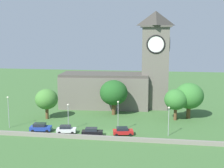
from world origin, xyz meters
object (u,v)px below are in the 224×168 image
at_px(church, 122,79).
at_px(streetlamp_west_mid, 68,112).
at_px(car_red, 123,131).
at_px(tree_by_tower, 47,99).
at_px(streetlamp_east_mid, 169,116).
at_px(streetlamp_central, 118,111).
at_px(tree_riverside_east, 189,96).
at_px(streetlamp_west_end, 8,107).
at_px(car_black, 92,132).
at_px(tree_churchyard, 114,93).
at_px(car_blue, 40,127).
at_px(tree_riverside_west, 176,100).
at_px(car_white, 66,129).

distance_m(church, streetlamp_west_mid, 26.36).
distance_m(car_red, tree_by_tower, 23.36).
height_order(car_red, streetlamp_east_mid, streetlamp_east_mid).
xyz_separation_m(streetlamp_central, tree_riverside_east, (16.55, 13.69, 1.19)).
bearing_deg(streetlamp_west_mid, streetlamp_west_end, -177.74).
xyz_separation_m(church, streetlamp_central, (1.88, -23.83, -3.64)).
bearing_deg(car_black, streetlamp_west_mid, 152.29).
distance_m(tree_by_tower, tree_churchyard, 17.66).
bearing_deg(streetlamp_west_mid, car_red, -7.69).
xyz_separation_m(tree_by_tower, tree_riverside_east, (35.99, 5.97, 0.76)).
bearing_deg(car_blue, streetlamp_west_mid, 20.27).
bearing_deg(car_black, tree_churchyard, 83.43).
bearing_deg(tree_riverside_east, car_red, -133.94).
relative_size(streetlamp_west_mid, tree_churchyard, 0.64).
xyz_separation_m(streetlamp_west_end, tree_riverside_east, (41.95, 14.65, 0.95)).
bearing_deg(tree_riverside_west, streetlamp_central, -138.93).
distance_m(streetlamp_west_mid, streetlamp_central, 11.35).
bearing_deg(streetlamp_west_mid, car_white, -85.47).
bearing_deg(car_black, streetlamp_central, 35.52).
height_order(car_blue, streetlamp_central, streetlamp_central).
relative_size(car_red, streetlamp_west_end, 0.62).
bearing_deg(church, streetlamp_east_mid, -62.81).
bearing_deg(tree_riverside_west, car_blue, -155.19).
height_order(car_white, streetlamp_east_mid, streetlamp_east_mid).
bearing_deg(tree_riverside_west, car_white, -149.57).
bearing_deg(tree_by_tower, streetlamp_east_mid, -16.43).
xyz_separation_m(car_blue, tree_by_tower, (-2.28, 10.28, 4.14)).
relative_size(church, streetlamp_west_mid, 5.34).
xyz_separation_m(streetlamp_east_mid, tree_riverside_east, (5.53, 14.95, 1.54)).
bearing_deg(tree_riverside_west, car_black, -140.41).
relative_size(church, tree_churchyard, 3.44).
xyz_separation_m(church, car_white, (-9.26, -26.65, -7.43)).
relative_size(streetlamp_east_mid, tree_churchyard, 0.68).
relative_size(streetlamp_west_mid, streetlamp_east_mid, 0.95).
height_order(car_white, tree_riverside_east, tree_riverside_east).
bearing_deg(streetlamp_west_end, car_black, -7.58).
bearing_deg(car_red, streetlamp_east_mid, 5.06).
distance_m(car_white, tree_churchyard, 19.59).
height_order(car_blue, car_white, car_blue).
bearing_deg(car_white, tree_churchyard, 64.74).
height_order(car_black, car_red, car_black).
xyz_separation_m(streetlamp_west_end, streetlamp_west_mid, (14.07, 0.56, -0.79)).
relative_size(church, car_blue, 6.64).
distance_m(car_red, tree_riverside_west, 18.50).
bearing_deg(tree_by_tower, car_black, -38.52).
relative_size(car_white, car_black, 0.95).
distance_m(car_black, streetlamp_west_end, 20.84).
height_order(car_red, tree_churchyard, tree_churchyard).
height_order(streetlamp_west_end, tree_riverside_west, tree_riverside_west).
distance_m(car_white, car_red, 12.47).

